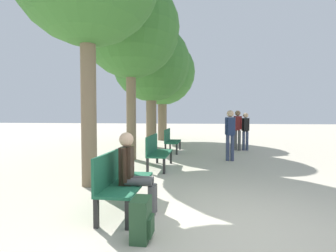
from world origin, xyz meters
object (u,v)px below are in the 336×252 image
(tree_row_2, at_px, (151,63))
(pedestrian_near, at_px, (230,132))
(person_seated, at_px, (134,170))
(backpack, at_px, (142,220))
(bench_row_1, at_px, (157,150))
(pedestrian_far, at_px, (238,128))
(bench_row_2, at_px, (171,139))
(bench_row_0, at_px, (121,177))
(pedestrian_mid, at_px, (245,129))
(tree_row_3, at_px, (162,73))
(tree_row_1, at_px, (131,30))

(tree_row_2, bearing_deg, pedestrian_near, -45.13)
(person_seated, height_order, backpack, person_seated)
(bench_row_1, xyz_separation_m, pedestrian_near, (2.13, 1.42, 0.42))
(bench_row_1, distance_m, pedestrian_far, 4.81)
(bench_row_2, bearing_deg, person_seated, -87.90)
(bench_row_0, distance_m, bench_row_1, 3.19)
(tree_row_2, bearing_deg, bench_row_1, -77.08)
(bench_row_0, xyz_separation_m, pedestrian_far, (2.69, 7.16, 0.44))
(bench_row_0, bearing_deg, pedestrian_mid, 67.29)
(tree_row_2, distance_m, pedestrian_near, 5.35)
(tree_row_2, height_order, backpack, tree_row_2)
(tree_row_2, distance_m, tree_row_3, 3.27)
(tree_row_2, bearing_deg, tree_row_1, -90.00)
(tree_row_2, xyz_separation_m, tree_row_3, (0.00, 3.27, 0.10))
(bench_row_0, bearing_deg, pedestrian_near, 65.18)
(pedestrian_near, bearing_deg, backpack, -105.82)
(person_seated, relative_size, pedestrian_far, 0.73)
(tree_row_3, distance_m, pedestrian_near, 7.80)
(tree_row_2, height_order, person_seated, tree_row_2)
(bench_row_0, relative_size, bench_row_2, 1.00)
(bench_row_1, relative_size, pedestrian_mid, 0.97)
(bench_row_2, distance_m, tree_row_1, 4.33)
(tree_row_1, height_order, person_seated, tree_row_1)
(bench_row_2, distance_m, pedestrian_mid, 3.15)
(backpack, relative_size, pedestrian_near, 0.31)
(bench_row_1, relative_size, tree_row_3, 0.26)
(pedestrian_mid, bearing_deg, bench_row_0, -112.71)
(pedestrian_far, bearing_deg, backpack, -104.77)
(bench_row_1, height_order, pedestrian_mid, pedestrian_mid)
(bench_row_1, bearing_deg, pedestrian_far, 55.83)
(pedestrian_near, relative_size, pedestrian_far, 0.98)
(person_seated, bearing_deg, pedestrian_far, 71.37)
(bench_row_0, distance_m, pedestrian_far, 7.66)
(tree_row_2, bearing_deg, bench_row_2, -53.43)
(tree_row_1, bearing_deg, tree_row_2, 90.00)
(pedestrian_far, bearing_deg, tree_row_1, -144.01)
(tree_row_3, distance_m, pedestrian_far, 6.17)
(person_seated, bearing_deg, tree_row_2, 99.30)
(bench_row_0, height_order, backpack, bench_row_0)
(tree_row_2, height_order, tree_row_3, tree_row_3)
(pedestrian_near, bearing_deg, bench_row_1, -146.39)
(bench_row_2, height_order, backpack, bench_row_2)
(bench_row_0, xyz_separation_m, pedestrian_near, (2.13, 4.61, 0.42))
(person_seated, xyz_separation_m, pedestrian_near, (1.89, 4.73, 0.28))
(tree_row_3, height_order, backpack, tree_row_3)
(bench_row_1, relative_size, pedestrian_far, 0.91)
(person_seated, relative_size, pedestrian_near, 0.75)
(pedestrian_far, bearing_deg, pedestrian_mid, 8.68)
(bench_row_1, relative_size, backpack, 3.04)
(pedestrian_far, bearing_deg, tree_row_2, 170.12)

